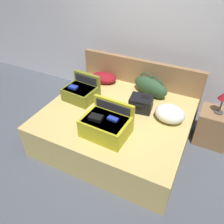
% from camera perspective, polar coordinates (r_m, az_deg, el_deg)
% --- Properties ---
extents(ground_plane, '(12.00, 12.00, 0.00)m').
position_cam_1_polar(ground_plane, '(3.13, -2.27, -11.54)').
color(ground_plane, '#4C515B').
extents(back_wall, '(8.00, 0.10, 2.60)m').
position_cam_1_polar(back_wall, '(3.74, 10.05, 20.39)').
color(back_wall, silver).
rests_on(back_wall, ground).
extents(bed, '(1.95, 1.69, 0.50)m').
position_cam_1_polar(bed, '(3.20, 1.01, -3.76)').
color(bed, tan).
rests_on(bed, ground).
extents(headboard, '(1.99, 0.08, 0.92)m').
position_cam_1_polar(headboard, '(3.75, 6.94, 6.72)').
color(headboard, olive).
rests_on(headboard, ground).
extents(hard_case_large, '(0.56, 0.44, 0.38)m').
position_cam_1_polar(hard_case_large, '(2.63, -1.51, -3.32)').
color(hard_case_large, gold).
rests_on(hard_case_large, bed).
extents(hard_case_medium, '(0.47, 0.43, 0.34)m').
position_cam_1_polar(hard_case_medium, '(3.31, -7.94, 5.23)').
color(hard_case_medium, olive).
rests_on(hard_case_medium, bed).
extents(hard_case_small, '(0.33, 0.30, 0.20)m').
position_cam_1_polar(hard_case_small, '(3.08, 7.49, 2.21)').
color(hard_case_small, black).
rests_on(hard_case_small, bed).
extents(duffel_bag, '(0.63, 0.42, 0.34)m').
position_cam_1_polar(duffel_bag, '(3.41, 9.90, 6.54)').
color(duffel_bag, '#2D4C2D').
rests_on(duffel_bag, bed).
extents(pillow_near_headboard, '(0.47, 0.34, 0.16)m').
position_cam_1_polar(pillow_near_headboard, '(3.72, -2.18, 8.82)').
color(pillow_near_headboard, maroon).
rests_on(pillow_near_headboard, bed).
extents(pillow_center_head, '(0.43, 0.36, 0.22)m').
position_cam_1_polar(pillow_center_head, '(2.95, 14.61, -0.44)').
color(pillow_center_head, white).
rests_on(pillow_center_head, bed).
extents(nightstand, '(0.44, 0.40, 0.52)m').
position_cam_1_polar(nightstand, '(3.49, 24.54, -3.53)').
color(nightstand, olive).
rests_on(nightstand, ground).
extents(table_lamp, '(0.15, 0.15, 0.33)m').
position_cam_1_polar(table_lamp, '(3.21, 26.84, 3.40)').
color(table_lamp, '#3F3833').
rests_on(table_lamp, nightstand).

